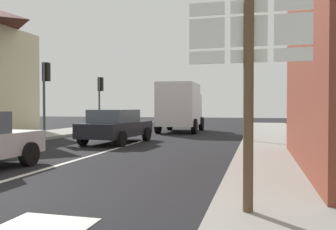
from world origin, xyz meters
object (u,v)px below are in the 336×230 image
(traffic_light_far_left, at_px, (100,91))
(route_sign_post, at_px, (249,76))
(traffic_light_near_left, at_px, (46,83))
(sedan_far, at_px, (116,126))
(delivery_truck, at_px, (180,106))
(traffic_light_near_right, at_px, (249,84))

(traffic_light_far_left, bearing_deg, route_sign_post, -59.33)
(traffic_light_far_left, height_order, traffic_light_near_left, traffic_light_near_left)
(sedan_far, distance_m, delivery_truck, 7.78)
(traffic_light_near_right, xyz_separation_m, traffic_light_far_left, (-9.71, 5.85, 0.02))
(route_sign_post, xyz_separation_m, traffic_light_near_right, (-0.25, 10.94, 0.59))
(traffic_light_near_right, xyz_separation_m, traffic_light_near_left, (-9.71, -0.40, 0.18))
(route_sign_post, distance_m, traffic_light_near_right, 10.96)
(traffic_light_far_left, bearing_deg, traffic_light_near_right, -31.09)
(delivery_truck, relative_size, traffic_light_near_left, 1.35)
(delivery_truck, height_order, traffic_light_near_right, traffic_light_near_right)
(sedan_far, bearing_deg, traffic_light_far_left, 119.50)
(delivery_truck, bearing_deg, traffic_light_near_right, -55.08)
(delivery_truck, bearing_deg, sedan_far, -99.24)
(route_sign_post, height_order, traffic_light_near_right, traffic_light_near_right)
(route_sign_post, xyz_separation_m, traffic_light_far_left, (-9.96, 16.79, 0.62))
(traffic_light_far_left, bearing_deg, sedan_far, -60.50)
(route_sign_post, relative_size, traffic_light_far_left, 0.90)
(traffic_light_far_left, bearing_deg, delivery_truck, 5.00)
(traffic_light_near_left, bearing_deg, sedan_far, -12.72)
(sedan_far, distance_m, traffic_light_far_left, 8.44)
(traffic_light_near_right, distance_m, traffic_light_near_left, 9.72)
(traffic_light_near_right, bearing_deg, traffic_light_far_left, 148.91)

